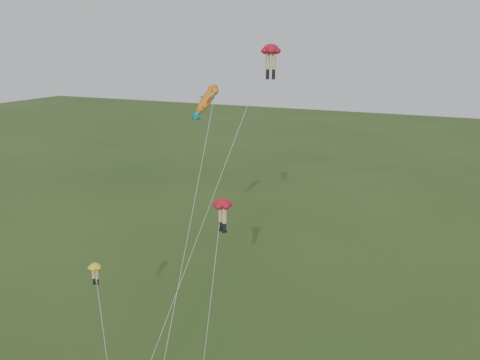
% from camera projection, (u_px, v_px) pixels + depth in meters
% --- Properties ---
extents(legs_kite_red_high, '(5.21, 13.05, 22.63)m').
position_uv_depth(legs_kite_red_high, '(269.00, 57.00, 38.19)').
color(legs_kite_red_high, '#B21225').
rests_on(legs_kite_red_high, ground).
extents(legs_kite_red_mid, '(1.83, 5.02, 12.92)m').
position_uv_depth(legs_kite_red_mid, '(222.00, 209.00, 34.84)').
color(legs_kite_red_mid, '#B21225').
rests_on(legs_kite_red_mid, ground).
extents(legs_kite_yellow, '(2.91, 2.59, 8.03)m').
position_uv_depth(legs_kite_yellow, '(95.00, 273.00, 36.73)').
color(legs_kite_yellow, yellow).
rests_on(legs_kite_yellow, ground).
extents(fish_kite, '(2.66, 11.62, 19.86)m').
position_uv_depth(fish_kite, '(207.00, 101.00, 40.45)').
color(fish_kite, gold).
rests_on(fish_kite, ground).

